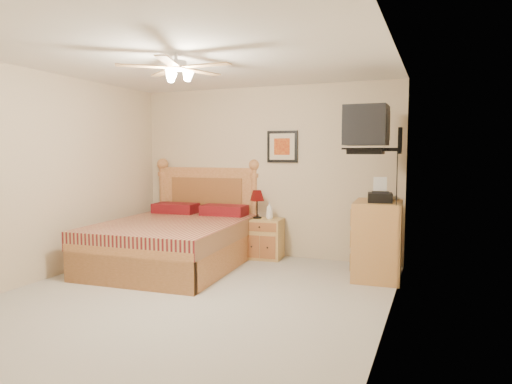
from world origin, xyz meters
TOP-DOWN VIEW (x-y plane):
  - floor at (0.00, 0.00)m, footprint 4.50×4.50m
  - ceiling at (0.00, 0.00)m, footprint 4.00×4.50m
  - wall_back at (0.00, 2.25)m, footprint 4.00×0.04m
  - wall_left at (-2.00, 0.00)m, footprint 0.04×4.50m
  - wall_right at (2.00, 0.00)m, footprint 0.04×4.50m
  - bed at (-0.90, 1.12)m, footprint 1.84×2.33m
  - nightstand at (0.07, 2.00)m, footprint 0.57×0.45m
  - table_lamp at (-0.04, 2.02)m, footprint 0.22×0.22m
  - lotion_bottle at (0.15, 2.02)m, footprint 0.10×0.10m
  - framed_picture at (0.27, 2.23)m, footprint 0.46×0.04m
  - dresser at (1.73, 1.57)m, footprint 0.60×0.83m
  - fax_machine at (1.76, 1.45)m, footprint 0.32×0.34m
  - magazine_lower at (1.72, 1.83)m, footprint 0.30×0.35m
  - magazine_upper at (1.71, 1.83)m, footprint 0.22×0.29m
  - wall_tv at (1.75, 1.34)m, footprint 0.56×0.46m
  - ceiling_fan at (0.00, -0.20)m, footprint 1.14×1.14m

SIDE VIEW (x-z plane):
  - floor at x=0.00m, z-range 0.00..0.00m
  - nightstand at x=0.07m, z-range 0.00..0.58m
  - dresser at x=1.73m, z-range 0.00..0.94m
  - lotion_bottle at x=0.15m, z-range 0.58..0.83m
  - bed at x=-0.90m, z-range 0.00..1.44m
  - table_lamp at x=-0.04m, z-range 0.58..0.99m
  - magazine_lower at x=1.72m, z-range 0.94..0.97m
  - magazine_upper at x=1.71m, z-range 0.97..0.99m
  - fax_machine at x=1.76m, z-range 0.94..1.24m
  - wall_back at x=0.00m, z-range 0.00..2.50m
  - wall_left at x=-2.00m, z-range 0.00..2.50m
  - wall_right at x=2.00m, z-range 0.00..2.50m
  - framed_picture at x=0.27m, z-range 1.39..1.85m
  - wall_tv at x=1.75m, z-range 1.52..2.10m
  - ceiling_fan at x=0.00m, z-range 2.22..2.50m
  - ceiling at x=0.00m, z-range 2.48..2.52m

